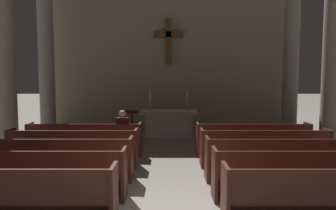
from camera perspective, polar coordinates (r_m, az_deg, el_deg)
name	(u,v)px	position (r m, az deg, el deg)	size (l,w,h in m)	color
pew_left_row_1	(6,197)	(5.38, -27.40, -14.63)	(3.22, 0.50, 0.95)	#4C2319
pew_left_row_2	(37,174)	(6.31, -22.80, -11.56)	(3.22, 0.50, 0.95)	#4C2319
pew_left_row_3	(58,159)	(7.29, -19.47, -9.25)	(3.22, 0.50, 0.95)	#4C2319
pew_left_row_4	(73,148)	(8.29, -16.98, -7.47)	(3.22, 0.50, 0.95)	#4C2319
pew_left_row_5	(84,139)	(9.32, -15.04, -6.07)	(3.22, 0.50, 0.95)	#4C2319
pew_right_row_1	(331,197)	(5.40, 27.61, -14.56)	(3.22, 0.50, 0.95)	#4C2319
pew_right_row_2	(300,174)	(6.33, 22.95, -11.52)	(3.22, 0.50, 0.95)	#4C2319
pew_right_row_3	(279,159)	(7.31, 19.58, -9.22)	(3.22, 0.50, 0.95)	#4C2319
pew_right_row_4	(264,148)	(8.31, 17.04, -7.45)	(3.22, 0.50, 0.95)	#4C2319
pew_right_row_5	(252,139)	(9.33, 15.06, -6.06)	(3.22, 0.50, 0.95)	#4C2319
column_left_second	(4,60)	(10.52, -27.74, 7.31)	(0.90, 0.90, 5.71)	gray
column_right_second	(332,60)	(10.54, 27.71, 7.31)	(0.90, 0.90, 5.71)	gray
column_left_third	(46,64)	(13.44, -21.39, 6.89)	(0.90, 0.90, 5.71)	gray
column_right_third	(290,64)	(13.46, 21.31, 6.89)	(0.90, 0.90, 5.71)	gray
altar	(168,123)	(11.98, -0.01, -3.21)	(2.20, 0.90, 1.01)	#A8A399
candlestick_left	(150,104)	(11.92, -3.38, 0.21)	(0.16, 0.16, 0.74)	#B79338
candlestick_right	(186,104)	(11.92, 3.35, 0.22)	(0.16, 0.16, 0.74)	#B79338
apse_with_cross	(168,50)	(14.18, -0.03, 10.00)	(10.68, 0.49, 6.96)	gray
lectern	(131,127)	(10.86, -6.67, -4.01)	(0.44, 0.36, 1.15)	#4C2319
lone_worshipper	(122,132)	(9.10, -8.33, -4.84)	(0.32, 0.43, 1.32)	#26262B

